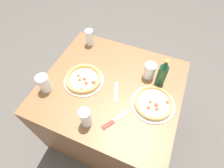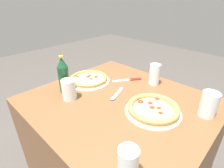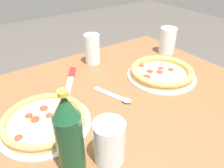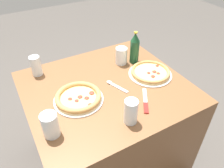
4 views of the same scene
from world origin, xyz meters
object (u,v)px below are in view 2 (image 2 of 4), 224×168
Objects in this scene: pizza_salami at (89,79)px; knife at (128,80)px; glass_orange_juice at (69,90)px; spoon at (116,95)px; beer_bottle at (64,75)px; glass_lemonade at (128,166)px; glass_iced_tea at (208,105)px; pizza_veggie at (153,109)px; glass_red_wine at (154,75)px.

knife is (0.19, 0.21, -0.01)m from pizza_salami.
glass_orange_juice is 0.28m from spoon.
knife is 1.15× the size of spoon.
knife is at bearing 77.45° from glass_orange_juice.
beer_bottle reaches higher than glass_orange_juice.
glass_orange_juice reaches higher than spoon.
glass_lemonade is 1.03× the size of glass_iced_tea.
pizza_veggie is at bearing 0.19° from pizza_salami.
pizza_veggie is at bearing -58.73° from glass_red_wine.
pizza_salami is at bearing 113.09° from glass_orange_juice.
pizza_salami is 0.77m from glass_lemonade.
pizza_veggie is 0.27m from glass_iced_tea.
beer_bottle is (-0.35, -0.48, 0.05)m from glass_red_wine.
pizza_veggie is 2.21× the size of glass_iced_tea.
glass_orange_juice reaches higher than pizza_salami.
glass_orange_juice is at bearing 164.56° from glass_lemonade.
glass_red_wine is at bearing 75.70° from spoon.
glass_red_wine is 0.74× the size of knife.
knife is at bearing 110.12° from spoon.
glass_lemonade is at bearing -51.19° from knife.
beer_bottle is at bearing -88.88° from pizza_salami.
pizza_veggie is 2.41× the size of glass_orange_juice.
knife is at bearing -153.01° from glass_red_wine.
glass_iced_tea is (0.21, 0.17, 0.04)m from pizza_veggie.
spoon is at bearing 136.95° from glass_lemonade.
spoon is (0.27, 0.18, -0.11)m from beer_bottle.
glass_iced_tea is 0.82m from beer_bottle.
pizza_salami is 2.06× the size of glass_red_wine.
glass_orange_juice reaches higher than pizza_veggie.
glass_lemonade is 0.69m from beer_bottle.
glass_iced_tea is at bearing 13.01° from pizza_salami.
glass_lemonade is 1.12× the size of glass_orange_juice.
pizza_veggie is at bearing 110.14° from glass_lemonade.
glass_red_wine is at bearing 115.16° from glass_lemonade.
spoon is (0.18, 0.21, -0.05)m from glass_orange_juice.
pizza_salami is 2.41× the size of glass_orange_juice.
glass_red_wine reaches higher than glass_lemonade.
glass_red_wine is at bearing 162.85° from glass_iced_tea.
glass_orange_juice is (-0.64, -0.40, -0.00)m from glass_iced_tea.
pizza_veggie is at bearing 20.60° from beer_bottle.
beer_bottle is 1.24× the size of knife.
spoon is (0.08, -0.22, 0.00)m from knife.
glass_lemonade is (0.14, -0.38, 0.04)m from pizza_veggie.
glass_red_wine reaches higher than glass_iced_tea.
glass_orange_juice is (-0.57, 0.16, -0.01)m from glass_lemonade.
glass_red_wine is at bearing 26.99° from knife.
glass_orange_juice is 0.51× the size of beer_bottle.
glass_lemonade is 0.74m from glass_red_wine.
glass_lemonade reaches higher than pizza_veggie.
glass_orange_juice is 0.45m from knife.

